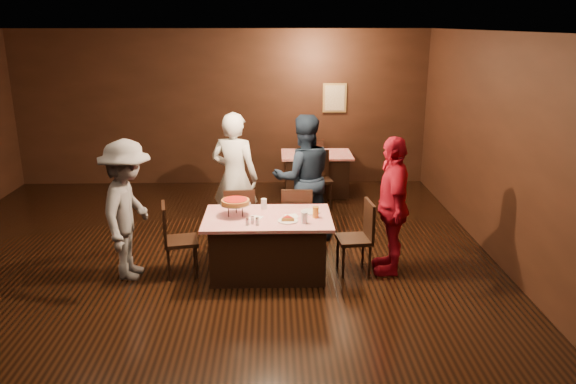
# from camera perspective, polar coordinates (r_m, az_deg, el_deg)

# --- Properties ---
(room) EXTENTS (10.00, 10.04, 3.02)m
(room) POSITION_cam_1_polar(r_m,az_deg,el_deg) (6.11, -11.04, 7.44)
(room) COLOR black
(room) RESTS_ON ground
(main_table) EXTENTS (1.60, 1.00, 0.77)m
(main_table) POSITION_cam_1_polar(r_m,az_deg,el_deg) (7.18, -2.06, -5.41)
(main_table) COLOR #A40A1B
(main_table) RESTS_ON ground
(back_table) EXTENTS (1.30, 0.90, 0.77)m
(back_table) POSITION_cam_1_polar(r_m,az_deg,el_deg) (10.53, 2.88, 1.87)
(back_table) COLOR red
(back_table) RESTS_ON ground
(chair_far_left) EXTENTS (0.45, 0.45, 0.95)m
(chair_far_left) POSITION_cam_1_polar(r_m,az_deg,el_deg) (7.86, -4.94, -2.75)
(chair_far_left) COLOR black
(chair_far_left) RESTS_ON ground
(chair_far_right) EXTENTS (0.44, 0.44, 0.95)m
(chair_far_right) POSITION_cam_1_polar(r_m,az_deg,el_deg) (7.86, 0.90, -2.71)
(chair_far_right) COLOR black
(chair_far_right) RESTS_ON ground
(chair_end_left) EXTENTS (0.50, 0.50, 0.95)m
(chair_end_left) POSITION_cam_1_polar(r_m,az_deg,el_deg) (7.24, -10.83, -4.75)
(chair_end_left) COLOR black
(chair_end_left) RESTS_ON ground
(chair_end_right) EXTENTS (0.46, 0.46, 0.95)m
(chair_end_right) POSITION_cam_1_polar(r_m,az_deg,el_deg) (7.22, 6.73, -4.63)
(chair_end_right) COLOR black
(chair_end_right) RESTS_ON ground
(chair_back_near) EXTENTS (0.47, 0.47, 0.95)m
(chair_back_near) POSITION_cam_1_polar(r_m,az_deg,el_deg) (9.84, 3.19, 1.32)
(chair_back_near) COLOR black
(chair_back_near) RESTS_ON ground
(chair_back_far) EXTENTS (0.49, 0.49, 0.95)m
(chair_back_far) POSITION_cam_1_polar(r_m,az_deg,el_deg) (11.09, 2.66, 3.12)
(chair_back_far) COLOR black
(chair_back_far) RESTS_ON ground
(diner_white_jacket) EXTENTS (0.80, 0.65, 1.91)m
(diner_white_jacket) POSITION_cam_1_polar(r_m,az_deg,el_deg) (8.14, -5.44, 1.46)
(diner_white_jacket) COLOR silver
(diner_white_jacket) RESTS_ON ground
(diner_navy_hoodie) EXTENTS (1.01, 0.85, 1.86)m
(diner_navy_hoodie) POSITION_cam_1_polar(r_m,az_deg,el_deg) (8.18, 1.57, 1.45)
(diner_navy_hoodie) COLOR #142032
(diner_navy_hoodie) RESTS_ON ground
(diner_grey_knit) EXTENTS (0.73, 1.18, 1.76)m
(diner_grey_knit) POSITION_cam_1_polar(r_m,az_deg,el_deg) (7.21, -15.95, -1.78)
(diner_grey_knit) COLOR slate
(diner_grey_knit) RESTS_ON ground
(diner_red_shirt) EXTENTS (0.52, 1.08, 1.78)m
(diner_red_shirt) POSITION_cam_1_polar(r_m,az_deg,el_deg) (7.20, 10.54, -1.35)
(diner_red_shirt) COLOR #AA0E24
(diner_red_shirt) RESTS_ON ground
(pizza_stand) EXTENTS (0.38, 0.38, 0.22)m
(pizza_stand) POSITION_cam_1_polar(r_m,az_deg,el_deg) (7.05, -5.36, -1.01)
(pizza_stand) COLOR black
(pizza_stand) RESTS_ON main_table
(plate_with_slice) EXTENTS (0.25, 0.25, 0.06)m
(plate_with_slice) POSITION_cam_1_polar(r_m,az_deg,el_deg) (6.87, -0.02, -2.80)
(plate_with_slice) COLOR white
(plate_with_slice) RESTS_ON main_table
(plate_empty) EXTENTS (0.25, 0.25, 0.01)m
(plate_empty) POSITION_cam_1_polar(r_m,az_deg,el_deg) (7.20, 2.30, -2.02)
(plate_empty) COLOR white
(plate_empty) RESTS_ON main_table
(glass_front_right) EXTENTS (0.08, 0.08, 0.14)m
(glass_front_right) POSITION_cam_1_polar(r_m,az_deg,el_deg) (6.79, 1.68, -2.63)
(glass_front_right) COLOR silver
(glass_front_right) RESTS_ON main_table
(glass_amber) EXTENTS (0.08, 0.08, 0.14)m
(glass_amber) POSITION_cam_1_polar(r_m,az_deg,el_deg) (6.99, 2.82, -2.07)
(glass_amber) COLOR #BF7F26
(glass_amber) RESTS_ON main_table
(glass_back) EXTENTS (0.08, 0.08, 0.14)m
(glass_back) POSITION_cam_1_polar(r_m,az_deg,el_deg) (7.31, -2.47, -1.22)
(glass_back) COLOR silver
(glass_back) RESTS_ON main_table
(condiments) EXTENTS (0.17, 0.10, 0.09)m
(condiments) POSITION_cam_1_polar(r_m,az_deg,el_deg) (6.77, -3.64, -2.93)
(condiments) COLOR silver
(condiments) RESTS_ON main_table
(napkin_center) EXTENTS (0.19, 0.19, 0.01)m
(napkin_center) POSITION_cam_1_polar(r_m,az_deg,el_deg) (7.05, 0.35, -2.47)
(napkin_center) COLOR white
(napkin_center) RESTS_ON main_table
(napkin_left) EXTENTS (0.21, 0.21, 0.01)m
(napkin_left) POSITION_cam_1_polar(r_m,az_deg,el_deg) (7.00, -3.33, -2.64)
(napkin_left) COLOR white
(napkin_left) RESTS_ON main_table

